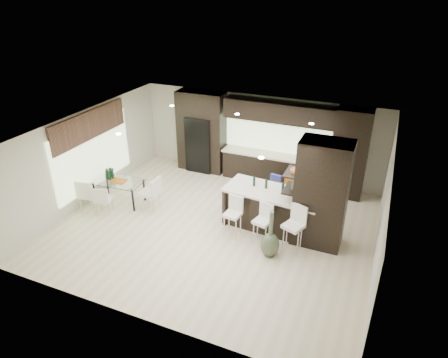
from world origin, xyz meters
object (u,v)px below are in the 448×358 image
at_px(kitchen_island, 272,209).
at_px(stool_mid, 262,228).
at_px(chair_near, 104,201).
at_px(chair_end, 150,195).
at_px(floor_vase, 271,234).
at_px(stool_left, 233,221).
at_px(stool_right, 293,234).
at_px(bench, 283,197).
at_px(dining_table, 120,192).
at_px(chair_far, 90,196).

relative_size(kitchen_island, stool_mid, 2.89).
bearing_deg(chair_near, chair_end, 14.14).
bearing_deg(floor_vase, chair_end, 169.21).
bearing_deg(stool_left, stool_right, 5.85).
xyz_separation_m(bench, floor_vase, (0.37, -2.48, 0.36)).
relative_size(dining_table, chair_end, 1.55).
distance_m(stool_right, floor_vase, 0.58).
height_order(floor_vase, chair_end, floor_vase).
distance_m(chair_far, chair_end, 1.67).
bearing_deg(chair_far, bench, 18.48).
height_order(stool_mid, floor_vase, floor_vase).
distance_m(stool_left, chair_end, 2.68).
height_order(stool_mid, chair_near, stool_mid).
height_order(stool_left, chair_end, chair_end).
relative_size(stool_left, bench, 0.71).
bearing_deg(stool_left, kitchen_island, 53.88).
height_order(stool_mid, bench, stool_mid).
bearing_deg(floor_vase, bench, 98.49).
distance_m(stool_mid, chair_end, 3.45).
distance_m(kitchen_island, stool_mid, 0.84).
bearing_deg(stool_left, bench, 77.08).
bearing_deg(kitchen_island, chair_end, -166.94).
bearing_deg(chair_end, floor_vase, -103.03).
xyz_separation_m(stool_mid, chair_end, (-3.43, 0.33, 0.03)).
height_order(kitchen_island, floor_vase, floor_vase).
relative_size(stool_right, chair_far, 1.05).
xyz_separation_m(stool_mid, chair_near, (-4.48, -0.38, -0.03)).
relative_size(kitchen_island, floor_vase, 2.08).
bearing_deg(dining_table, chair_near, -94.39).
bearing_deg(chair_end, stool_mid, -97.70).
bearing_deg(chair_far, chair_end, 17.66).
relative_size(stool_left, dining_table, 0.62).
distance_m(kitchen_island, stool_left, 1.15).
xyz_separation_m(stool_right, chair_near, (-5.25, -0.35, -0.08)).
bearing_deg(stool_left, chair_far, -167.88).
xyz_separation_m(kitchen_island, stool_mid, (0.00, -0.84, -0.09)).
xyz_separation_m(kitchen_island, floor_vase, (0.34, -1.23, 0.08)).
height_order(stool_left, dining_table, stool_left).
relative_size(stool_right, dining_table, 0.69).
bearing_deg(bench, chair_end, -142.59).
xyz_separation_m(stool_left, chair_far, (-4.15, -0.40, 0.02)).
xyz_separation_m(stool_mid, bench, (-0.03, 2.09, -0.20)).
height_order(kitchen_island, chair_far, kitchen_island).
height_order(stool_mid, chair_end, chair_end).
distance_m(stool_mid, floor_vase, 0.54).
height_order(kitchen_island, stool_mid, kitchen_island).
bearing_deg(dining_table, bench, 17.23).
distance_m(floor_vase, chair_near, 4.82).
height_order(kitchen_island, chair_near, kitchen_island).
bearing_deg(stool_mid, bench, 105.84).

